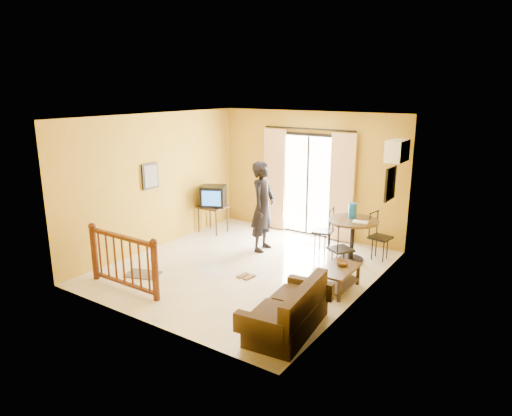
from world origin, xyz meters
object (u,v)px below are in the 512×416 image
Objects in this scene: television at (213,196)px; standing_person at (263,207)px; dining_table at (353,228)px; coffee_table at (338,275)px; sofa at (290,313)px.

standing_person is at bearing -40.10° from television.
dining_table is 1.85m from standing_person.
dining_table is (3.36, 0.13, -0.22)m from television.
sofa is (-0.00, -1.60, 0.01)m from coffee_table.
coffee_table is 0.48× the size of standing_person.
dining_table is 1.11× the size of coffee_table.
television is 0.43× the size of sofa.
coffee_table is (3.72, -1.31, -0.60)m from television.
sofa is 3.38m from standing_person.
television reaches higher than coffee_table.
dining_table is at bearing -82.22° from standing_person.
coffee_table is at bearing -121.89° from standing_person.
dining_table is 1.54m from coffee_table.
sofa is at bearing -90.09° from coffee_table.
sofa is (3.72, -2.91, -0.59)m from television.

